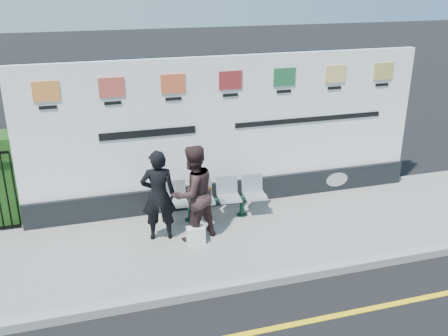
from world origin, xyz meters
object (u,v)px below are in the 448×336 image
bench (216,208)px  woman_left (158,195)px  woman_right (193,193)px  billboard (229,142)px

bench → woman_left: size_ratio=1.18×
woman_left → woman_right: woman_right is taller
billboard → bench: 1.34m
woman_left → woman_right: (0.58, -0.17, 0.04)m
billboard → woman_left: size_ratio=4.83×
bench → woman_right: (-0.59, -0.64, 0.66)m
billboard → woman_left: (-1.62, -1.10, -0.47)m
bench → woman_left: 1.40m
woman_right → woman_left: bearing=-40.9°
bench → woman_right: bearing=-128.0°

